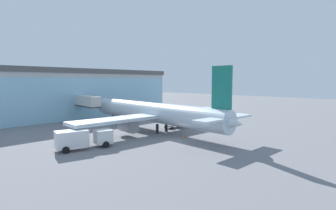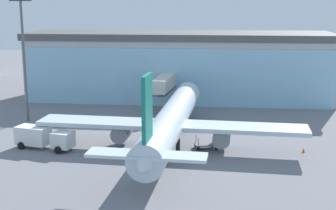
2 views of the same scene
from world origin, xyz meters
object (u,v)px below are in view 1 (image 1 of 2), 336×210
object	(u,v)px
airplane	(155,113)
catering_truck	(82,138)
safety_cone_nose	(185,136)
jet_bridge	(84,102)
safety_cone_wingtip	(207,120)
baggage_cart	(171,125)

from	to	relation	value
airplane	catering_truck	size ratio (longest dim) A/B	4.87
airplane	safety_cone_nose	size ratio (longest dim) A/B	67.40
jet_bridge	safety_cone_wingtip	xyz separation A→B (m)	(18.77, -20.54, -4.14)
jet_bridge	safety_cone_wingtip	world-z (taller)	jet_bridge
safety_cone_wingtip	catering_truck	bearing A→B (deg)	-176.32
baggage_cart	safety_cone_nose	bearing A→B (deg)	-136.84
jet_bridge	baggage_cart	size ratio (longest dim) A/B	3.96
baggage_cart	safety_cone_wingtip	bearing A→B (deg)	-16.07
jet_bridge	safety_cone_wingtip	size ratio (longest dim) A/B	22.43
baggage_cart	safety_cone_wingtip	size ratio (longest dim) A/B	5.66
airplane	safety_cone_nose	world-z (taller)	airplane
baggage_cart	safety_cone_nose	world-z (taller)	baggage_cart
airplane	safety_cone_nose	bearing A→B (deg)	179.70
safety_cone_nose	safety_cone_wingtip	size ratio (longest dim) A/B	1.00
airplane	safety_cone_wingtip	world-z (taller)	airplane
airplane	catering_truck	world-z (taller)	airplane
baggage_cart	airplane	bearing A→B (deg)	162.97
airplane	safety_cone_nose	distance (m)	8.22
airplane	baggage_cart	distance (m)	5.11
baggage_cart	catering_truck	bearing A→B (deg)	171.79
safety_cone_nose	safety_cone_wingtip	xyz separation A→B (m)	(16.23, 7.19, 0.00)
safety_cone_nose	baggage_cart	bearing A→B (deg)	57.94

